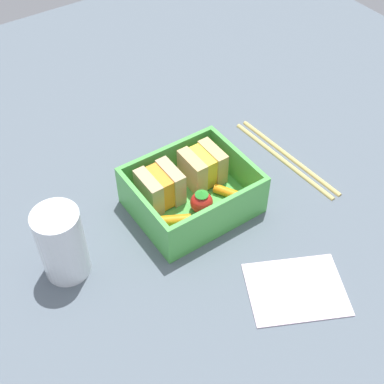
{
  "coord_description": "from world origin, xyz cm",
  "views": [
    {
      "loc": [
        -26.71,
        -39.09,
        52.3
      ],
      "look_at": [
        0.0,
        0.0,
        2.7
      ],
      "focal_mm": 50.0,
      "sensor_mm": 36.0,
      "label": 1
    }
  ],
  "objects_px": {
    "sandwich_left": "(160,187)",
    "drinking_glass": "(60,241)",
    "carrot_stick_left": "(172,220)",
    "carrot_stick_far_left": "(234,194)",
    "sandwich_center_left": "(202,167)",
    "strawberry_far_left": "(201,202)",
    "chopstick_pair": "(285,156)",
    "folded_napkin": "(296,289)"
  },
  "relations": [
    {
      "from": "carrot_stick_left",
      "to": "drinking_glass",
      "type": "relative_size",
      "value": 0.49
    },
    {
      "from": "sandwich_center_left",
      "to": "carrot_stick_left",
      "type": "xyz_separation_m",
      "value": [
        -0.08,
        -0.04,
        -0.02
      ]
    },
    {
      "from": "carrot_stick_left",
      "to": "drinking_glass",
      "type": "xyz_separation_m",
      "value": [
        -0.13,
        0.02,
        0.03
      ]
    },
    {
      "from": "sandwich_left",
      "to": "drinking_glass",
      "type": "xyz_separation_m",
      "value": [
        -0.14,
        -0.02,
        0.01
      ]
    },
    {
      "from": "sandwich_center_left",
      "to": "carrot_stick_far_left",
      "type": "bearing_deg",
      "value": -74.82
    },
    {
      "from": "sandwich_left",
      "to": "folded_napkin",
      "type": "relative_size",
      "value": 0.45
    },
    {
      "from": "chopstick_pair",
      "to": "folded_napkin",
      "type": "height_order",
      "value": "chopstick_pair"
    },
    {
      "from": "strawberry_far_left",
      "to": "chopstick_pair",
      "type": "relative_size",
      "value": 0.18
    },
    {
      "from": "carrot_stick_far_left",
      "to": "drinking_glass",
      "type": "height_order",
      "value": "drinking_glass"
    },
    {
      "from": "chopstick_pair",
      "to": "carrot_stick_far_left",
      "type": "bearing_deg",
      "value": -165.63
    },
    {
      "from": "strawberry_far_left",
      "to": "carrot_stick_far_left",
      "type": "bearing_deg",
      "value": -7.07
    },
    {
      "from": "strawberry_far_left",
      "to": "carrot_stick_far_left",
      "type": "height_order",
      "value": "strawberry_far_left"
    },
    {
      "from": "sandwich_center_left",
      "to": "folded_napkin",
      "type": "xyz_separation_m",
      "value": [
        -0.01,
        -0.2,
        -0.03
      ]
    },
    {
      "from": "sandwich_left",
      "to": "carrot_stick_far_left",
      "type": "bearing_deg",
      "value": -32.59
    },
    {
      "from": "strawberry_far_left",
      "to": "folded_napkin",
      "type": "xyz_separation_m",
      "value": [
        0.03,
        -0.15,
        -0.03
      ]
    },
    {
      "from": "sandwich_left",
      "to": "strawberry_far_left",
      "type": "height_order",
      "value": "sandwich_left"
    },
    {
      "from": "carrot_stick_left",
      "to": "folded_napkin",
      "type": "height_order",
      "value": "carrot_stick_left"
    },
    {
      "from": "sandwich_center_left",
      "to": "carrot_stick_left",
      "type": "height_order",
      "value": "sandwich_center_left"
    },
    {
      "from": "carrot_stick_left",
      "to": "carrot_stick_far_left",
      "type": "bearing_deg",
      "value": -4.79
    },
    {
      "from": "carrot_stick_far_left",
      "to": "chopstick_pair",
      "type": "distance_m",
      "value": 0.12
    },
    {
      "from": "chopstick_pair",
      "to": "drinking_glass",
      "type": "bearing_deg",
      "value": 179.67
    },
    {
      "from": "sandwich_left",
      "to": "chopstick_pair",
      "type": "distance_m",
      "value": 0.2
    },
    {
      "from": "strawberry_far_left",
      "to": "chopstick_pair",
      "type": "height_order",
      "value": "strawberry_far_left"
    },
    {
      "from": "sandwich_left",
      "to": "chopstick_pair",
      "type": "xyz_separation_m",
      "value": [
        0.2,
        -0.02,
        -0.03
      ]
    },
    {
      "from": "strawberry_far_left",
      "to": "carrot_stick_left",
      "type": "bearing_deg",
      "value": 177.77
    },
    {
      "from": "sandwich_center_left",
      "to": "chopstick_pair",
      "type": "distance_m",
      "value": 0.14
    },
    {
      "from": "carrot_stick_far_left",
      "to": "chopstick_pair",
      "type": "xyz_separation_m",
      "value": [
        0.12,
        0.03,
        -0.01
      ]
    },
    {
      "from": "sandwich_left",
      "to": "carrot_stick_far_left",
      "type": "height_order",
      "value": "sandwich_left"
    },
    {
      "from": "carrot_stick_far_left",
      "to": "carrot_stick_left",
      "type": "bearing_deg",
      "value": 175.21
    },
    {
      "from": "carrot_stick_left",
      "to": "carrot_stick_far_left",
      "type": "distance_m",
      "value": 0.09
    },
    {
      "from": "sandwich_left",
      "to": "strawberry_far_left",
      "type": "distance_m",
      "value": 0.06
    },
    {
      "from": "strawberry_far_left",
      "to": "drinking_glass",
      "type": "relative_size",
      "value": 0.37
    },
    {
      "from": "sandwich_left",
      "to": "carrot_stick_far_left",
      "type": "distance_m",
      "value": 0.1
    },
    {
      "from": "carrot_stick_far_left",
      "to": "folded_napkin",
      "type": "relative_size",
      "value": 0.49
    },
    {
      "from": "sandwich_left",
      "to": "carrot_stick_left",
      "type": "xyz_separation_m",
      "value": [
        -0.01,
        -0.04,
        -0.02
      ]
    },
    {
      "from": "chopstick_pair",
      "to": "sandwich_left",
      "type": "bearing_deg",
      "value": 173.8
    },
    {
      "from": "sandwich_center_left",
      "to": "carrot_stick_far_left",
      "type": "xyz_separation_m",
      "value": [
        0.01,
        -0.05,
        -0.02
      ]
    },
    {
      "from": "drinking_glass",
      "to": "folded_napkin",
      "type": "height_order",
      "value": "drinking_glass"
    },
    {
      "from": "strawberry_far_left",
      "to": "drinking_glass",
      "type": "height_order",
      "value": "drinking_glass"
    },
    {
      "from": "sandwich_left",
      "to": "sandwich_center_left",
      "type": "bearing_deg",
      "value": 0.0
    },
    {
      "from": "sandwich_center_left",
      "to": "strawberry_far_left",
      "type": "distance_m",
      "value": 0.06
    },
    {
      "from": "carrot_stick_left",
      "to": "chopstick_pair",
      "type": "height_order",
      "value": "carrot_stick_left"
    }
  ]
}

